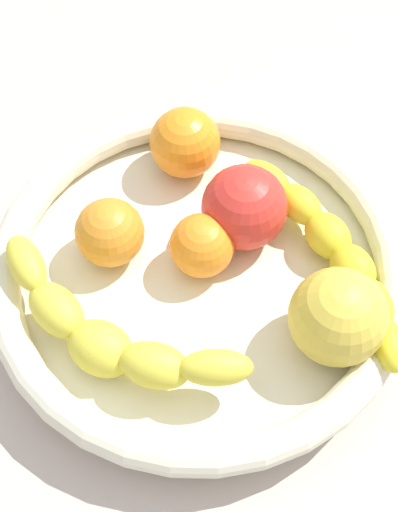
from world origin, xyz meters
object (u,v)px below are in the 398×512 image
(orange_mid_right, at_px, (110,233))
(tomato_red, at_px, (246,209))
(banana_draped_left, at_px, (335,253))
(banana_draped_right, at_px, (107,334))
(apple_yellow, at_px, (338,317))
(orange_mid_left, at_px, (202,246))
(orange_front, at_px, (185,143))
(fruit_bowl, at_px, (199,274))

(orange_mid_right, relative_size, tomato_red, 0.80)
(banana_draped_left, relative_size, banana_draped_right, 0.93)
(orange_mid_right, xyz_separation_m, apple_yellow, (0.05, -0.19, 0.01))
(banana_draped_right, xyz_separation_m, orange_mid_left, (0.11, -0.00, -0.00))
(orange_mid_right, bearing_deg, orange_front, 7.59)
(orange_mid_right, bearing_deg, fruit_bowl, -67.26)
(fruit_bowl, bearing_deg, orange_mid_right, 112.74)
(orange_front, bearing_deg, orange_mid_left, -131.48)
(banana_draped_left, bearing_deg, orange_mid_right, 125.43)
(fruit_bowl, relative_size, orange_mid_right, 6.00)
(orange_front, relative_size, orange_mid_right, 1.09)
(banana_draped_right, height_order, orange_mid_right, orange_mid_right)
(fruit_bowl, distance_m, banana_draped_right, 0.10)
(apple_yellow, bearing_deg, orange_front, 74.04)
(tomato_red, bearing_deg, orange_front, 75.07)
(orange_front, height_order, apple_yellow, apple_yellow)
(orange_mid_left, bearing_deg, orange_mid_right, 122.03)
(banana_draped_left, relative_size, tomato_red, 2.98)
(fruit_bowl, xyz_separation_m, banana_draped_right, (-0.10, 0.01, 0.03))
(orange_front, xyz_separation_m, orange_mid_left, (-0.07, -0.08, -0.00))
(banana_draped_right, height_order, apple_yellow, apple_yellow)
(orange_front, relative_size, orange_mid_left, 1.18)
(banana_draped_right, bearing_deg, banana_draped_left, -26.52)
(orange_mid_left, bearing_deg, tomato_red, -9.80)
(banana_draped_right, relative_size, orange_mid_left, 4.29)
(banana_draped_right, height_order, orange_front, orange_front)
(orange_mid_right, bearing_deg, tomato_red, -39.81)
(banana_draped_left, distance_m, orange_front, 0.16)
(banana_draped_right, bearing_deg, apple_yellow, -46.10)
(orange_front, distance_m, apple_yellow, 0.21)
(fruit_bowl, xyz_separation_m, tomato_red, (0.06, -0.00, 0.03))
(banana_draped_left, height_order, apple_yellow, apple_yellow)
(tomato_red, bearing_deg, fruit_bowl, 178.03)
(banana_draped_left, xyz_separation_m, orange_front, (0.00, 0.16, 0.01))
(banana_draped_left, relative_size, apple_yellow, 2.82)
(banana_draped_left, distance_m, tomato_red, 0.08)
(fruit_bowl, distance_m, apple_yellow, 0.12)
(banana_draped_left, relative_size, orange_mid_right, 3.71)
(fruit_bowl, height_order, tomato_red, tomato_red)
(banana_draped_right, relative_size, orange_mid_right, 3.97)
(fruit_bowl, distance_m, tomato_red, 0.07)
(orange_mid_left, height_order, tomato_red, tomato_red)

